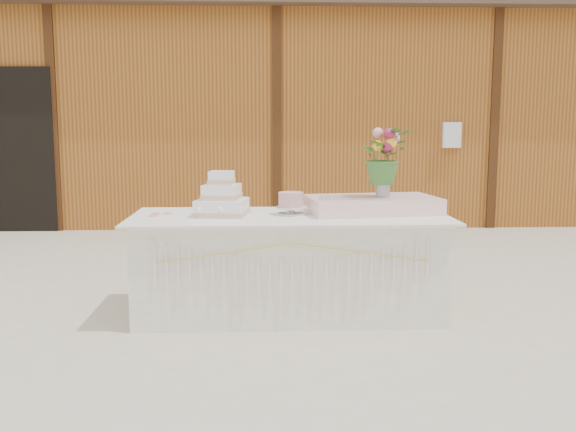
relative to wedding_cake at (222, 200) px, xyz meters
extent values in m
plane|color=beige|center=(0.51, -0.02, -0.88)|extent=(80.00, 80.00, 0.00)
cube|color=#9E5E21|center=(0.51, 5.98, 0.62)|extent=(12.00, 4.00, 3.00)
cube|color=#463327|center=(0.51, 5.98, 2.27)|extent=(12.60, 4.60, 0.30)
cube|color=white|center=(0.51, -0.02, -0.51)|extent=(2.28, 0.88, 0.75)
cube|color=white|center=(0.51, -0.02, -0.12)|extent=(2.40, 1.00, 0.02)
cube|color=white|center=(0.00, 0.00, -0.05)|extent=(0.41, 0.41, 0.12)
cube|color=#DAAC89|center=(0.00, 0.00, -0.09)|extent=(0.43, 0.43, 0.03)
cube|color=white|center=(0.00, 0.00, 0.07)|extent=(0.30, 0.30, 0.11)
cube|color=#DAAC89|center=(0.00, 0.00, 0.03)|extent=(0.31, 0.31, 0.03)
cube|color=white|center=(0.00, 0.00, 0.17)|extent=(0.19, 0.19, 0.10)
cube|color=#DAAC89|center=(0.00, 0.00, 0.15)|extent=(0.21, 0.21, 0.03)
cylinder|color=silver|center=(0.52, 0.00, -0.11)|extent=(0.21, 0.21, 0.01)
cylinder|color=silver|center=(0.52, 0.00, -0.08)|extent=(0.06, 0.06, 0.04)
cylinder|color=silver|center=(0.52, 0.00, -0.06)|extent=(0.24, 0.24, 0.01)
cylinder|color=#DB9DA2|center=(0.52, 0.00, 0.00)|extent=(0.19, 0.19, 0.11)
cube|color=#FFCDCD|center=(1.16, 0.09, -0.05)|extent=(1.06, 0.71, 0.12)
cylinder|color=#A1A1A6|center=(1.24, 0.09, 0.08)|extent=(0.11, 0.11, 0.15)
imported|color=#3A6D2B|center=(1.24, 0.09, 0.37)|extent=(0.50, 0.48, 0.43)
camera|label=1|loc=(0.30, -4.83, 0.58)|focal=40.00mm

